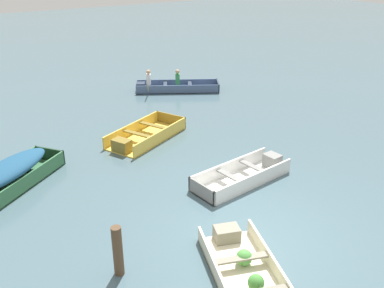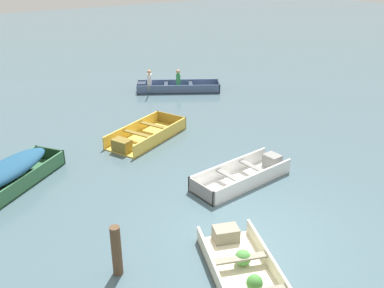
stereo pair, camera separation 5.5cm
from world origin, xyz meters
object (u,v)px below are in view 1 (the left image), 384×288
(dinghy_cream_foreground, at_px, (248,278))
(mooring_post, at_px, (118,251))
(skiff_yellow_near_moored, at_px, (144,136))
(skiff_white_mid_moored, at_px, (245,175))
(rowboat_slate_blue_with_crew, at_px, (173,86))
(skiff_green_far_moored, at_px, (6,175))

(dinghy_cream_foreground, height_order, mooring_post, mooring_post)
(skiff_yellow_near_moored, relative_size, skiff_white_mid_moored, 1.05)
(rowboat_slate_blue_with_crew, bearing_deg, skiff_yellow_near_moored, -129.47)
(skiff_white_mid_moored, bearing_deg, rowboat_slate_blue_with_crew, 73.90)
(skiff_white_mid_moored, bearing_deg, dinghy_cream_foreground, -127.50)
(dinghy_cream_foreground, relative_size, mooring_post, 3.11)
(dinghy_cream_foreground, distance_m, skiff_white_mid_moored, 3.89)
(skiff_yellow_near_moored, height_order, skiff_green_far_moored, skiff_green_far_moored)
(rowboat_slate_blue_with_crew, relative_size, mooring_post, 3.42)
(skiff_white_mid_moored, distance_m, mooring_post, 4.54)
(skiff_yellow_near_moored, relative_size, rowboat_slate_blue_with_crew, 0.85)
(mooring_post, bearing_deg, rowboat_slate_blue_with_crew, 55.43)
(skiff_green_far_moored, relative_size, mooring_post, 3.13)
(skiff_yellow_near_moored, bearing_deg, mooring_post, -120.34)
(skiff_yellow_near_moored, xyz_separation_m, mooring_post, (-3.12, -5.33, 0.38))
(mooring_post, bearing_deg, skiff_yellow_near_moored, 59.66)
(skiff_white_mid_moored, height_order, skiff_green_far_moored, skiff_green_far_moored)
(skiff_green_far_moored, relative_size, rowboat_slate_blue_with_crew, 0.91)
(dinghy_cream_foreground, xyz_separation_m, rowboat_slate_blue_with_crew, (4.63, 10.93, 0.06))
(skiff_yellow_near_moored, relative_size, skiff_green_far_moored, 0.93)
(dinghy_cream_foreground, relative_size, rowboat_slate_blue_with_crew, 0.91)
(skiff_green_far_moored, height_order, rowboat_slate_blue_with_crew, rowboat_slate_blue_with_crew)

